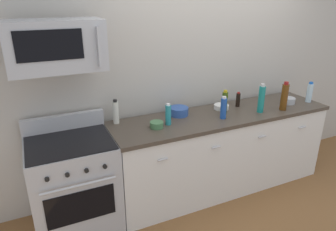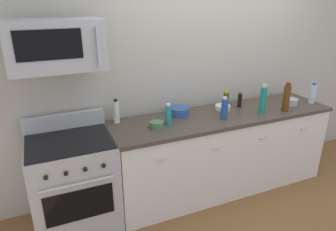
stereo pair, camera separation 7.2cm
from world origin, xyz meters
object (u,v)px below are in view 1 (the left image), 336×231
at_px(range_oven, 75,185).
at_px(bottle_sparkling_teal, 261,99).
at_px(bowl_white_ceramic, 221,107).
at_px(bottle_soy_sauce_dark, 238,100).
at_px(bottle_vinegar_white, 116,112).
at_px(bottle_dish_soap, 168,115).
at_px(microwave, 56,46).
at_px(bottle_wine_amber, 284,97).
at_px(bottle_water_clear, 310,93).
at_px(bowl_steel_prep, 288,100).
at_px(bowl_green_glaze, 157,125).
at_px(bottle_olive_oil, 225,103).
at_px(bottle_soda_blue, 224,108).
at_px(bowl_blue_mixing, 179,111).

xyz_separation_m(range_oven, bottle_sparkling_teal, (2.02, -0.13, 0.60)).
xyz_separation_m(bottle_sparkling_teal, bowl_white_ceramic, (-0.33, 0.26, -0.12)).
bearing_deg(bottle_soy_sauce_dark, bottle_vinegar_white, 175.82).
bearing_deg(bottle_dish_soap, microwave, 175.97).
relative_size(bottle_wine_amber, bottle_water_clear, 1.30).
xyz_separation_m(bottle_soy_sauce_dark, bowl_steel_prep, (0.61, -0.16, -0.04)).
xyz_separation_m(bottle_water_clear, bowl_green_glaze, (-1.97, 0.06, -0.09)).
bearing_deg(bottle_vinegar_white, bottle_dish_soap, -28.71).
distance_m(microwave, bottle_olive_oil, 1.78).
distance_m(range_oven, bottle_soy_sauce_dark, 1.99).
bearing_deg(bottle_olive_oil, bottle_dish_soap, -179.14).
height_order(bottle_sparkling_teal, bowl_steel_prep, bottle_sparkling_teal).
bearing_deg(bowl_white_ceramic, bottle_sparkling_teal, -37.70).
height_order(bottle_olive_oil, bottle_dish_soap, bottle_olive_oil).
bearing_deg(bowl_steel_prep, bowl_green_glaze, -179.73).
bearing_deg(bottle_olive_oil, range_oven, 179.56).
relative_size(bottle_dish_soap, bowl_white_ceramic, 1.32).
relative_size(range_oven, bowl_green_glaze, 8.19).
xyz_separation_m(bottle_sparkling_teal, bottle_soda_blue, (-0.48, 0.02, -0.04)).
bearing_deg(range_oven, bottle_wine_amber, -4.49).
bearing_deg(bottle_water_clear, bowl_green_glaze, 178.35).
distance_m(bottle_wine_amber, bottle_vinegar_white, 1.86).
distance_m(bottle_sparkling_teal, bottle_soda_blue, 0.48).
height_order(microwave, bottle_wine_amber, microwave).
distance_m(bottle_wine_amber, bowl_white_ceramic, 0.70).
bearing_deg(bowl_blue_mixing, bottle_olive_oil, -20.78).
relative_size(range_oven, bowl_blue_mixing, 5.25).
bearing_deg(bottle_soda_blue, bottle_soy_sauce_dark, 33.16).
height_order(bottle_olive_oil, bowl_green_glaze, bottle_olive_oil).
height_order(microwave, bowl_steel_prep, microwave).
distance_m(bottle_soy_sauce_dark, bowl_green_glaze, 1.11).
xyz_separation_m(bottle_wine_amber, bottle_vinegar_white, (-1.81, 0.41, -0.04)).
relative_size(bottle_soy_sauce_dark, bottle_water_clear, 0.69).
xyz_separation_m(bottle_sparkling_teal, bottle_water_clear, (0.76, 0.03, -0.04)).
relative_size(bottle_wine_amber, bottle_soda_blue, 1.35).
distance_m(bottle_vinegar_white, bottle_soy_sauce_dark, 1.42).
distance_m(bottle_vinegar_white, bottle_water_clear, 2.31).
height_order(range_oven, bottle_soy_sauce_dark, bottle_soy_sauce_dark).
bearing_deg(microwave, bottle_olive_oil, -2.01).
height_order(bottle_dish_soap, bottle_water_clear, bottle_water_clear).
relative_size(bottle_water_clear, bowl_green_glaze, 1.90).
distance_m(bowl_steel_prep, bowl_white_ceramic, 0.85).
xyz_separation_m(bottle_water_clear, bowl_steel_prep, (-0.26, 0.06, -0.08)).
relative_size(bottle_sparkling_teal, bottle_soda_blue, 1.34).
distance_m(microwave, bowl_white_ceramic, 1.87).
bearing_deg(bottle_vinegar_white, bowl_white_ceramic, -4.91).
bearing_deg(bottle_soda_blue, bottle_vinegar_white, 161.86).
xyz_separation_m(range_oven, bottle_dish_soap, (0.96, -0.02, 0.56)).
bearing_deg(microwave, bottle_dish_soap, -4.03).
height_order(bottle_vinegar_white, bowl_steel_prep, bottle_vinegar_white).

